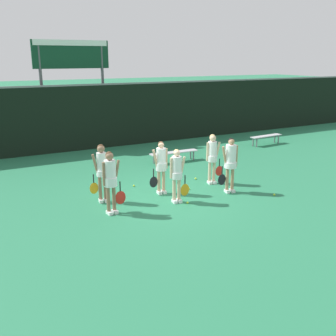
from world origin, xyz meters
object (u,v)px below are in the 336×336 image
bench_far (266,137)px  tennis_ball_2 (189,189)px  player_4 (161,164)px  player_2 (230,160)px  tennis_ball_4 (196,179)px  player_0 (111,177)px  player_5 (212,155)px  tennis_ball_1 (274,195)px  tennis_ball_0 (187,203)px  tennis_ball_3 (134,186)px  scoreboard (72,65)px  bench_courtside (174,153)px  player_3 (102,168)px  player_1 (177,172)px

bench_far → tennis_ball_2: bench_far is taller
bench_far → player_4: (-8.03, -4.04, 0.59)m
player_2 → tennis_ball_4: 1.98m
player_0 → bench_far: bearing=19.7°
player_2 → tennis_ball_2: bearing=152.7°
player_5 → tennis_ball_1: player_5 is taller
player_2 → tennis_ball_0: 2.06m
player_5 → tennis_ball_2: bearing=-157.0°
tennis_ball_3 → scoreboard: bearing=89.9°
tennis_ball_0 → bench_courtside: bearing=65.7°
bench_far → player_5: 7.20m
bench_far → player_3: size_ratio=1.05×
tennis_ball_0 → tennis_ball_1: tennis_ball_1 is taller
player_1 → tennis_ball_1: player_1 is taller
player_4 → player_5: (2.04, 0.10, 0.04)m
player_3 → player_0: bearing=-86.1°
tennis_ball_2 → tennis_ball_4: bearing=46.9°
tennis_ball_2 → tennis_ball_3: tennis_ball_2 is taller
player_0 → tennis_ball_4: (3.79, 1.59, -1.03)m
player_4 → tennis_ball_4: size_ratio=25.13×
player_2 → player_4: bearing=165.9°
tennis_ball_0 → tennis_ball_2: tennis_ball_2 is taller
tennis_ball_2 → scoreboard: bearing=100.2°
player_5 → tennis_ball_4: bearing=123.3°
bench_courtside → player_5: size_ratio=1.23×
player_1 → tennis_ball_3: (-0.56, 1.98, -0.92)m
bench_far → tennis_ball_3: bearing=-164.8°
scoreboard → tennis_ball_0: 10.11m
tennis_ball_2 → tennis_ball_3: bearing=142.0°
bench_far → player_1: player_1 is taller
tennis_ball_2 → player_3: bearing=174.5°
player_4 → tennis_ball_3: 1.51m
bench_far → tennis_ball_0: bench_far is taller
tennis_ball_0 → tennis_ball_1: bearing=-14.0°
bench_far → tennis_ball_1: size_ratio=27.83×
player_3 → player_4: bearing=4.4°
player_5 → tennis_ball_3: player_5 is taller
player_1 → player_2: bearing=7.0°
scoreboard → tennis_ball_4: (2.28, -7.35, -3.89)m
tennis_ball_3 → player_3: bearing=-147.7°
bench_far → scoreboard: bearing=150.5°
tennis_ball_0 → player_1: bearing=128.0°
player_4 → tennis_ball_1: player_4 is taller
player_2 → player_4: (-2.02, 0.94, -0.07)m
tennis_ball_2 → bench_far: bearing=30.6°
bench_courtside → tennis_ball_0: size_ratio=32.64×
player_4 → scoreboard: bearing=98.5°
player_1 → player_3: bearing=157.9°
player_0 → tennis_ball_0: (2.27, -0.36, -1.03)m
player_1 → tennis_ball_1: 3.31m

